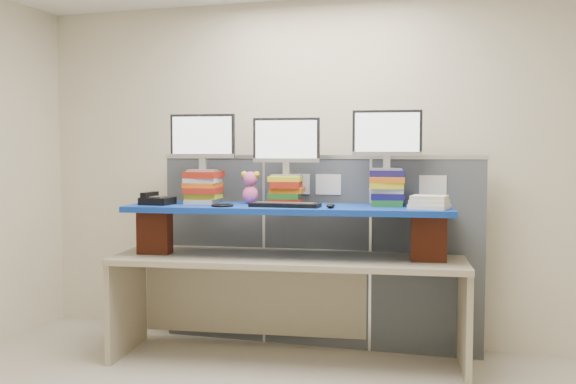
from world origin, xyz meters
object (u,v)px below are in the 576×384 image
(keyboard, at_px, (285,205))
(desk, at_px, (288,277))
(monitor_center, at_px, (286,143))
(desk_phone, at_px, (156,200))
(monitor_left, at_px, (203,139))
(blue_board, at_px, (288,208))
(monitor_right, at_px, (387,136))

(keyboard, bearing_deg, desk, 93.64)
(monitor_center, bearing_deg, keyboard, -82.74)
(monitor_center, height_order, desk_phone, monitor_center)
(monitor_left, bearing_deg, blue_board, -9.83)
(monitor_left, bearing_deg, monitor_center, -0.00)
(desk_phone, bearing_deg, keyboard, 5.21)
(desk, xyz_separation_m, keyboard, (0.01, -0.11, 0.55))
(desk, height_order, blue_board, blue_board)
(blue_board, xyz_separation_m, desk_phone, (-0.98, -0.18, 0.06))
(monitor_center, distance_m, desk_phone, 1.06)
(desk, height_order, monitor_left, monitor_left)
(monitor_right, relative_size, desk_phone, 2.26)
(desk, height_order, monitor_right, monitor_right)
(monitor_center, height_order, monitor_right, monitor_right)
(keyboard, bearing_deg, desk_phone, -177.49)
(blue_board, height_order, desk_phone, desk_phone)
(monitor_center, xyz_separation_m, keyboard, (0.06, -0.23, -0.44))
(keyboard, bearing_deg, blue_board, 93.64)
(desk, height_order, monitor_center, monitor_center)
(desk, height_order, desk_phone, desk_phone)
(blue_board, distance_m, desk_phone, 0.99)
(blue_board, bearing_deg, monitor_right, 9.42)
(monitor_left, height_order, desk_phone, monitor_left)
(monitor_center, distance_m, monitor_right, 0.75)
(blue_board, xyz_separation_m, monitor_left, (-0.69, 0.04, 0.51))
(desk, relative_size, monitor_center, 5.25)
(monitor_center, xyz_separation_m, monitor_right, (0.74, 0.08, 0.05))
(monitor_left, bearing_deg, keyboard, -18.82)
(monitor_left, xyz_separation_m, monitor_right, (1.39, 0.16, 0.02))
(monitor_center, distance_m, keyboard, 0.50)
(desk, distance_m, monitor_center, 1.00)
(monitor_left, distance_m, monitor_right, 1.40)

